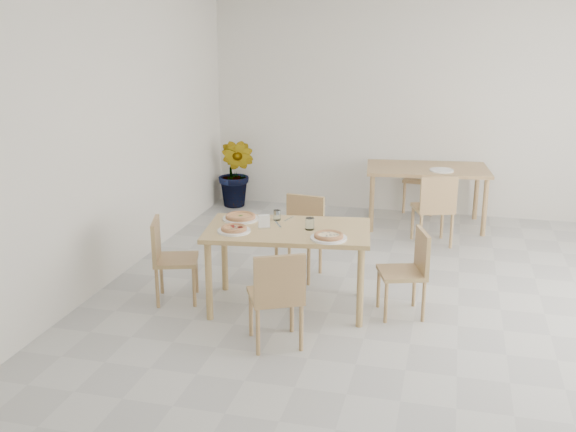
% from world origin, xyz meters
% --- Properties ---
extents(main_table, '(1.54, 1.00, 0.75)m').
position_xyz_m(main_table, '(-1.14, 0.04, 0.66)').
color(main_table, tan).
rests_on(main_table, ground).
extents(chair_south, '(0.54, 0.54, 0.82)m').
position_xyz_m(chair_south, '(-1.03, -0.75, 0.47)').
color(chair_south, tan).
rests_on(chair_south, ground).
extents(chair_north, '(0.45, 0.45, 0.81)m').
position_xyz_m(chair_north, '(-1.20, 0.86, 0.47)').
color(chair_north, tan).
rests_on(chair_north, ground).
extents(chair_west, '(0.49, 0.49, 0.78)m').
position_xyz_m(chair_west, '(-2.24, -0.08, 0.45)').
color(chair_west, tan).
rests_on(chair_west, ground).
extents(chair_east, '(0.48, 0.48, 0.77)m').
position_xyz_m(chair_east, '(-0.06, 0.14, 0.45)').
color(chair_east, tan).
rests_on(chair_east, ground).
extents(plate_margherita, '(0.33, 0.33, 0.02)m').
position_xyz_m(plate_margherita, '(-1.63, 0.19, 0.76)').
color(plate_margherita, white).
rests_on(plate_margherita, main_table).
extents(plate_mushroom, '(0.31, 0.31, 0.02)m').
position_xyz_m(plate_mushroom, '(-0.73, -0.17, 0.76)').
color(plate_mushroom, white).
rests_on(plate_mushroom, main_table).
extents(plate_pepperoni, '(0.29, 0.29, 0.02)m').
position_xyz_m(plate_pepperoni, '(-1.57, -0.17, 0.76)').
color(plate_pepperoni, white).
rests_on(plate_pepperoni, main_table).
extents(pizza_margherita, '(0.35, 0.35, 0.03)m').
position_xyz_m(pizza_margherita, '(-1.63, 0.19, 0.78)').
color(pizza_margherita, tan).
rests_on(pizza_margherita, plate_margherita).
extents(pizza_mushroom, '(0.30, 0.30, 0.03)m').
position_xyz_m(pizza_mushroom, '(-0.73, -0.17, 0.78)').
color(pizza_mushroom, tan).
rests_on(pizza_mushroom, plate_mushroom).
extents(pizza_pepperoni, '(0.26, 0.26, 0.03)m').
position_xyz_m(pizza_pepperoni, '(-1.57, -0.17, 0.78)').
color(pizza_pepperoni, tan).
rests_on(pizza_pepperoni, plate_pepperoni).
extents(tumbler_a, '(0.08, 0.08, 0.10)m').
position_xyz_m(tumbler_a, '(-0.94, 0.06, 0.80)').
color(tumbler_a, white).
rests_on(tumbler_a, main_table).
extents(tumbler_b, '(0.07, 0.07, 0.09)m').
position_xyz_m(tumbler_b, '(-1.30, 0.27, 0.80)').
color(tumbler_b, white).
rests_on(tumbler_b, main_table).
extents(napkin_holder, '(0.12, 0.09, 0.12)m').
position_xyz_m(napkin_holder, '(-1.34, -0.02, 0.81)').
color(napkin_holder, silver).
rests_on(napkin_holder, main_table).
extents(fork_a, '(0.06, 0.17, 0.01)m').
position_xyz_m(fork_a, '(-1.20, 0.31, 0.75)').
color(fork_a, silver).
rests_on(fork_a, main_table).
extents(fork_b, '(0.11, 0.18, 0.01)m').
position_xyz_m(fork_b, '(-1.25, 0.12, 0.75)').
color(fork_b, silver).
rests_on(fork_b, main_table).
extents(second_table, '(1.58, 1.02, 0.75)m').
position_xyz_m(second_table, '(-0.07, 2.90, 0.67)').
color(second_table, tan).
rests_on(second_table, ground).
extents(chair_back_s, '(0.53, 0.53, 0.84)m').
position_xyz_m(chair_back_s, '(0.07, 2.10, 0.49)').
color(chair_back_s, tan).
rests_on(chair_back_s, ground).
extents(chair_back_n, '(0.49, 0.49, 0.87)m').
position_xyz_m(chair_back_n, '(-0.15, 3.64, 0.51)').
color(chair_back_n, tan).
rests_on(chair_back_n, ground).
extents(plate_empty, '(0.29, 0.29, 0.02)m').
position_xyz_m(plate_empty, '(0.11, 2.73, 0.76)').
color(plate_empty, white).
rests_on(plate_empty, second_table).
extents(potted_plant, '(0.65, 0.59, 0.96)m').
position_xyz_m(potted_plant, '(-2.65, 3.15, 0.48)').
color(potted_plant, '#267021').
rests_on(potted_plant, ground).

